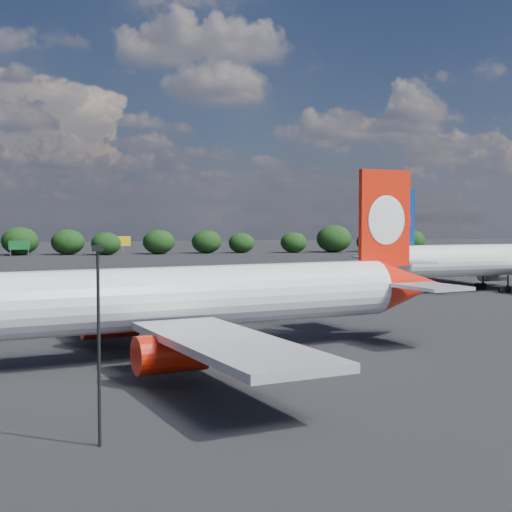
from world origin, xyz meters
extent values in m
plane|color=black|center=(0.00, 60.00, 0.00)|extent=(500.00, 500.00, 0.00)
cylinder|color=white|center=(10.37, 12.73, 4.81)|extent=(36.66, 13.43, 4.81)
cone|color=red|center=(31.86, 18.04, 4.81)|extent=(8.63, 6.52, 4.81)
cube|color=red|center=(29.06, 17.34, 10.97)|extent=(5.25, 1.74, 8.66)
ellipsoid|color=white|center=(29.13, 17.06, 10.80)|extent=(3.97, 1.16, 4.43)
ellipsoid|color=white|center=(28.99, 17.62, 10.80)|extent=(3.97, 1.16, 4.43)
cube|color=#A8AAB0|center=(31.26, 12.44, 5.20)|extent=(5.59, 6.64, 0.29)
cube|color=#A8AAB0|center=(28.72, 22.71, 5.20)|extent=(5.59, 6.64, 0.29)
cube|color=#A8AAB0|center=(11.50, 0.13, 3.27)|extent=(10.68, 20.19, 0.53)
cube|color=#A8AAB0|center=(5.51, 24.42, 3.27)|extent=(10.68, 20.19, 0.53)
cylinder|color=red|center=(8.48, 4.34, 2.02)|extent=(5.29, 3.68, 2.60)
cube|color=#A8AAB0|center=(8.48, 4.34, 2.69)|extent=(2.12, 0.79, 1.15)
cylinder|color=red|center=(4.79, 19.29, 2.02)|extent=(5.29, 3.68, 2.60)
cube|color=#A8AAB0|center=(4.79, 19.29, 2.69)|extent=(2.12, 0.79, 1.15)
cylinder|color=black|center=(12.93, 10.39, 1.44)|extent=(0.33, 0.33, 2.41)
cylinder|color=black|center=(12.93, 10.39, 0.53)|extent=(1.13, 0.67, 1.06)
cylinder|color=black|center=(13.96, 10.64, 0.53)|extent=(1.13, 0.67, 1.06)
cylinder|color=black|center=(11.55, 16.00, 1.44)|extent=(0.33, 0.33, 2.41)
cylinder|color=black|center=(11.55, 16.00, 0.53)|extent=(1.13, 0.67, 1.06)
cylinder|color=black|center=(12.58, 16.25, 0.53)|extent=(1.13, 0.67, 1.06)
cylinder|color=white|center=(64.51, 54.34, 4.74)|extent=(36.31, 9.42, 4.74)
cone|color=white|center=(42.91, 51.48, 4.74)|extent=(8.14, 5.69, 4.74)
cube|color=navy|center=(45.73, 51.86, 10.80)|extent=(5.23, 1.15, 8.53)
ellipsoid|color=red|center=(45.76, 51.57, 10.63)|extent=(3.97, 0.71, 4.36)
ellipsoid|color=red|center=(45.69, 52.14, 10.63)|extent=(3.97, 0.71, 4.36)
cube|color=#A8AAB0|center=(45.47, 46.57, 5.12)|extent=(4.97, 6.19, 0.28)
cube|color=#A8AAB0|center=(44.10, 56.90, 5.12)|extent=(4.97, 6.19, 0.28)
cube|color=#A8AAB0|center=(64.77, 66.80, 3.22)|extent=(8.59, 19.59, 0.52)
cylinder|color=#A8AAB0|center=(67.27, 62.35, 1.99)|extent=(5.03, 3.16, 2.56)
cube|color=#A8AAB0|center=(67.27, 62.35, 2.65)|extent=(2.10, 0.56, 1.14)
cylinder|color=black|center=(63.01, 51.28, 1.42)|extent=(0.30, 0.30, 2.37)
cylinder|color=black|center=(63.01, 51.28, 0.52)|extent=(1.09, 0.56, 1.04)
cylinder|color=black|center=(61.97, 51.14, 0.52)|extent=(1.09, 0.56, 1.04)
cylinder|color=black|center=(62.26, 56.91, 1.42)|extent=(0.30, 0.30, 2.37)
cylinder|color=black|center=(62.26, 56.91, 0.52)|extent=(1.09, 0.56, 1.04)
cylinder|color=black|center=(61.23, 56.77, 0.52)|extent=(1.09, 0.56, 1.04)
cylinder|color=black|center=(3.77, -8.01, 4.69)|extent=(0.16, 0.16, 9.38)
cube|color=black|center=(3.77, -8.01, 9.53)|extent=(0.55, 0.30, 0.28)
cube|color=#136328|center=(-18.00, 176.00, 3.20)|extent=(6.00, 0.30, 2.60)
cylinder|color=gray|center=(-20.50, 176.00, 1.00)|extent=(0.20, 0.20, 2.00)
cylinder|color=gray|center=(-15.50, 176.00, 1.00)|extent=(0.20, 0.20, 2.00)
cube|color=yellow|center=(12.00, 182.00, 4.00)|extent=(5.00, 0.30, 3.00)
cylinder|color=gray|center=(12.00, 182.00, 1.25)|extent=(0.30, 0.30, 2.50)
ellipsoid|color=black|center=(-18.39, 181.95, 4.22)|extent=(10.97, 9.28, 8.44)
ellipsoid|color=black|center=(-4.41, 180.78, 3.84)|extent=(9.99, 8.45, 7.69)
ellipsoid|color=black|center=(6.90, 176.79, 3.43)|extent=(8.93, 7.56, 6.87)
ellipsoid|color=black|center=(22.94, 178.88, 3.80)|extent=(9.88, 8.36, 7.60)
ellipsoid|color=black|center=(38.16, 180.72, 3.66)|extent=(9.53, 8.06, 7.33)
ellipsoid|color=black|center=(49.37, 180.47, 3.22)|extent=(8.37, 7.08, 6.44)
ellipsoid|color=black|center=(66.11, 178.28, 3.30)|extent=(8.58, 7.26, 6.60)
ellipsoid|color=black|center=(79.69, 178.05, 4.44)|extent=(11.54, 9.76, 8.88)
ellipsoid|color=black|center=(92.00, 178.39, 3.28)|extent=(8.52, 7.21, 6.55)
ellipsoid|color=black|center=(106.43, 177.16, 3.63)|extent=(9.43, 7.98, 7.26)
camera|label=1|loc=(3.65, -42.51, 10.93)|focal=50.00mm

